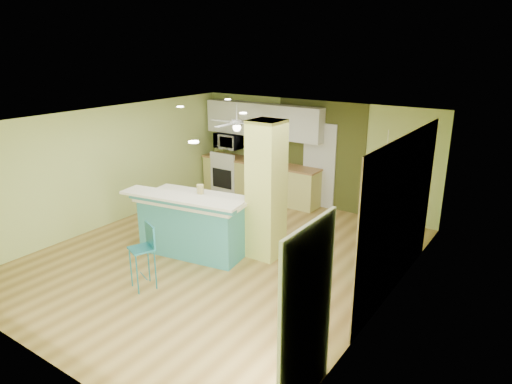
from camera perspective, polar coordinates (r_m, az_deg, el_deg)
floor at (r=8.49m, az=-4.35°, el=-8.02°), size 6.00×7.00×0.01m
ceiling at (r=7.72m, az=-4.80°, el=8.95°), size 6.00×7.00×0.01m
wall_back at (r=10.86m, az=7.11°, el=4.78°), size 6.00×0.01×2.50m
wall_front at (r=5.92m, az=-26.53°, el=-8.61°), size 6.00×0.01×2.50m
wall_left at (r=10.11m, az=-17.99°, el=3.03°), size 0.01×7.00×2.50m
wall_right at (r=6.66m, az=16.11°, el=-4.44°), size 0.01×7.00×2.50m
wood_panel at (r=7.20m, az=17.54°, el=-2.86°), size 0.02×3.40×2.50m
olive_accent at (r=10.76m, az=8.01°, el=4.61°), size 2.20×0.02×2.50m
interior_door at (r=10.80m, az=7.89°, el=3.29°), size 0.82×0.05×2.00m
french_door at (r=4.86m, az=6.33°, el=-15.38°), size 0.04×1.08×2.10m
column at (r=8.04m, az=1.29°, el=0.16°), size 0.55×0.55×2.50m
kitchen_run at (r=11.45m, az=0.47°, el=1.57°), size 3.25×0.63×0.94m
stove at (r=11.98m, az=-3.33°, el=2.23°), size 0.76×0.66×1.08m
upper_cabinets at (r=11.22m, az=0.84°, el=8.97°), size 3.20×0.34×0.80m
microwave at (r=11.77m, az=-3.38°, el=6.41°), size 0.70×0.48×0.39m
ceiling_fan at (r=10.02m, az=-2.42°, el=8.61°), size 1.41×1.41×0.61m
pendant_lamp at (r=7.24m, az=15.82°, el=2.70°), size 0.14×0.14×0.69m
wall_decor at (r=7.30m, az=18.06°, el=-0.15°), size 0.03×0.90×0.70m
peninsula at (r=8.50m, az=-7.65°, el=-3.91°), size 2.32×1.53×1.21m
bar_stool at (r=7.38m, az=-13.66°, el=-6.57°), size 0.46×0.46×1.06m
side_counter at (r=8.03m, az=16.05°, el=-7.10°), size 0.53×1.24×0.80m
fruit_bowl at (r=11.25m, az=0.74°, el=3.92°), size 0.35×0.35×0.07m
canister at (r=8.54m, az=-6.99°, el=0.35°), size 0.13×0.13×0.17m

